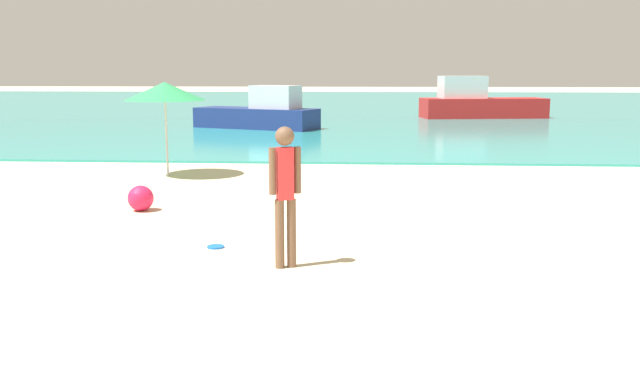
{
  "coord_description": "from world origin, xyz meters",
  "views": [
    {
      "loc": [
        0.46,
        -3.72,
        2.34
      ],
      "look_at": [
        -0.14,
        5.56,
        0.72
      ],
      "focal_mm": 39.01,
      "sensor_mm": 36.0,
      "label": 1
    }
  ],
  "objects": [
    {
      "name": "water",
      "position": [
        0.0,
        43.73,
        0.03
      ],
      "size": [
        160.0,
        60.0,
        0.06
      ],
      "primitive_type": "cube",
      "color": "teal",
      "rests_on": "ground"
    },
    {
      "name": "person_standing",
      "position": [
        -0.48,
        4.35,
        0.97
      ],
      "size": [
        0.37,
        0.23,
        1.7
      ],
      "rotation": [
        0.0,
        0.0,
        0.39
      ],
      "color": "brown",
      "rests_on": "ground"
    },
    {
      "name": "frisbee",
      "position": [
        -1.53,
        5.22,
        0.01
      ],
      "size": [
        0.23,
        0.23,
        0.03
      ],
      "primitive_type": "cylinder",
      "color": "blue",
      "rests_on": "ground"
    },
    {
      "name": "boat_near",
      "position": [
        -3.74,
        24.02,
        0.65
      ],
      "size": [
        5.27,
        3.41,
        1.71
      ],
      "rotation": [
        0.0,
        0.0,
        2.75
      ],
      "color": "navy",
      "rests_on": "water"
    },
    {
      "name": "boat_far",
      "position": [
        6.01,
        31.07,
        0.76
      ],
      "size": [
        6.23,
        2.86,
        2.04
      ],
      "rotation": [
        0.0,
        0.0,
        0.16
      ],
      "color": "red",
      "rests_on": "water"
    },
    {
      "name": "beach_ball",
      "position": [
        -3.32,
        7.6,
        0.22
      ],
      "size": [
        0.43,
        0.43,
        0.43
      ],
      "primitive_type": "sphere",
      "color": "#E51E4C",
      "rests_on": "ground"
    },
    {
      "name": "beach_umbrella",
      "position": [
        -3.97,
        11.52,
        1.89
      ],
      "size": [
        1.79,
        1.79,
        2.1
      ],
      "color": "#B7B7BC",
      "rests_on": "ground"
    }
  ]
}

